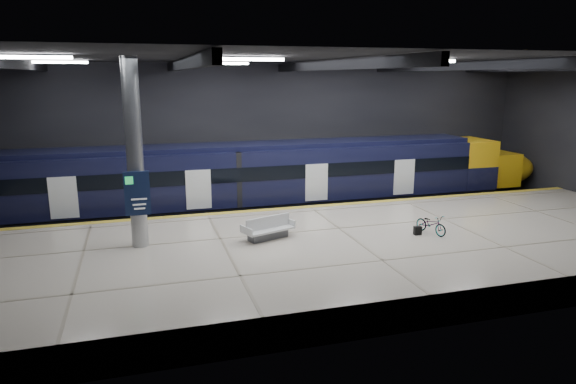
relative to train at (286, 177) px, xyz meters
name	(u,v)px	position (x,y,z in m)	size (l,w,h in m)	color
ground	(330,246)	(0.41, -5.50, -2.06)	(30.00, 30.00, 0.00)	black
room_shell	(332,115)	(0.41, -5.49, 3.66)	(30.10, 16.10, 8.05)	black
platform	(353,252)	(0.41, -8.00, -1.51)	(30.00, 11.00, 1.10)	beige
safety_strip	(310,207)	(0.41, -2.75, -0.95)	(30.00, 0.40, 0.01)	gold
rails	(294,213)	(0.41, 0.00, -1.98)	(30.00, 1.52, 0.16)	gray
train	(286,177)	(0.00, 0.00, 0.00)	(29.40, 2.84, 3.79)	black
bench	(268,231)	(-2.80, -7.05, -0.64)	(2.22, 1.50, 0.91)	#595B60
bicycle	(431,224)	(3.67, -8.24, -0.56)	(0.53, 1.51, 0.79)	#99999E
pannier_bag	(418,230)	(3.07, -8.24, -0.78)	(0.30, 0.18, 0.35)	black
info_column	(135,157)	(-7.59, -6.52, 2.40)	(0.90, 0.78, 6.90)	#9EA0A5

